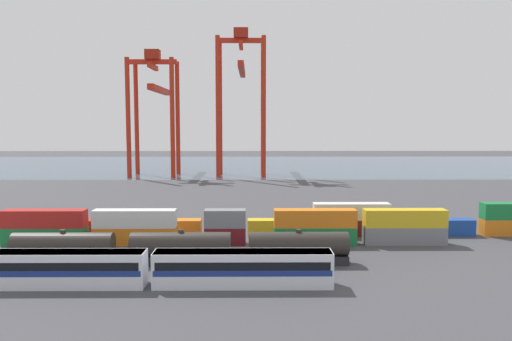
{
  "coord_description": "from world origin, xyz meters",
  "views": [
    {
      "loc": [
        -0.95,
        -72.34,
        17.88
      ],
      "look_at": [
        -0.01,
        39.24,
        7.3
      ],
      "focal_mm": 35.14,
      "sensor_mm": 36.0,
      "label": 1
    }
  ],
  "objects_px": {
    "passenger_train": "(150,267)",
    "shipping_container_11": "(182,228)",
    "freight_tank_row": "(181,248)",
    "shipping_container_12": "(267,227)",
    "gantry_crane_west": "(155,100)",
    "gantry_crane_central": "(241,87)"
  },
  "relations": [
    {
      "from": "passenger_train",
      "to": "freight_tank_row",
      "type": "bearing_deg",
      "value": 75.95
    },
    {
      "from": "shipping_container_11",
      "to": "gantry_crane_west",
      "type": "bearing_deg",
      "value": 103.11
    },
    {
      "from": "gantry_crane_west",
      "to": "passenger_train",
      "type": "bearing_deg",
      "value": -79.61
    },
    {
      "from": "freight_tank_row",
      "to": "shipping_container_12",
      "type": "bearing_deg",
      "value": 54.59
    },
    {
      "from": "passenger_train",
      "to": "freight_tank_row",
      "type": "distance_m",
      "value": 9.08
    },
    {
      "from": "passenger_train",
      "to": "freight_tank_row",
      "type": "relative_size",
      "value": 0.94
    },
    {
      "from": "shipping_container_11",
      "to": "passenger_train",
      "type": "bearing_deg",
      "value": -90.29
    },
    {
      "from": "gantry_crane_central",
      "to": "shipping_container_11",
      "type": "bearing_deg",
      "value": -94.53
    },
    {
      "from": "freight_tank_row",
      "to": "gantry_crane_west",
      "type": "distance_m",
      "value": 115.62
    },
    {
      "from": "gantry_crane_west",
      "to": "shipping_container_11",
      "type": "bearing_deg",
      "value": -76.89
    },
    {
      "from": "freight_tank_row",
      "to": "shipping_container_11",
      "type": "distance_m",
      "value": 16.2
    },
    {
      "from": "freight_tank_row",
      "to": "shipping_container_12",
      "type": "height_order",
      "value": "freight_tank_row"
    },
    {
      "from": "shipping_container_12",
      "to": "gantry_crane_central",
      "type": "relative_size",
      "value": 0.12
    },
    {
      "from": "freight_tank_row",
      "to": "passenger_train",
      "type": "bearing_deg",
      "value": -104.05
    },
    {
      "from": "freight_tank_row",
      "to": "gantry_crane_central",
      "type": "bearing_deg",
      "value": 87.19
    },
    {
      "from": "freight_tank_row",
      "to": "gantry_crane_west",
      "type": "xyz_separation_m",
      "value": [
        -24.1,
        110.59,
        23.61
      ]
    },
    {
      "from": "passenger_train",
      "to": "shipping_container_11",
      "type": "height_order",
      "value": "passenger_train"
    },
    {
      "from": "freight_tank_row",
      "to": "shipping_container_12",
      "type": "relative_size",
      "value": 7.04
    },
    {
      "from": "gantry_crane_west",
      "to": "gantry_crane_central",
      "type": "relative_size",
      "value": 0.86
    },
    {
      "from": "freight_tank_row",
      "to": "shipping_container_11",
      "type": "height_order",
      "value": "freight_tank_row"
    },
    {
      "from": "passenger_train",
      "to": "shipping_container_12",
      "type": "distance_m",
      "value": 28.35
    },
    {
      "from": "passenger_train",
      "to": "gantry_crane_central",
      "type": "height_order",
      "value": "gantry_crane_central"
    }
  ]
}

